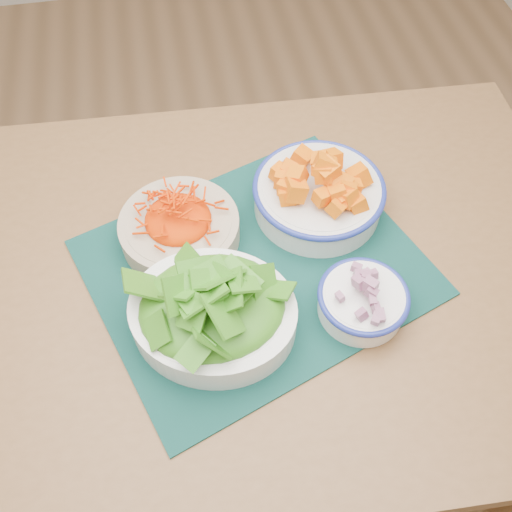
{
  "coord_description": "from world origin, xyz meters",
  "views": [
    {
      "loc": [
        0.1,
        -0.71,
        1.53
      ],
      "look_at": [
        0.2,
        -0.2,
        0.78
      ],
      "focal_mm": 40.0,
      "sensor_mm": 36.0,
      "label": 1
    }
  ],
  "objects_px": {
    "squash_bowl": "(319,188)",
    "onion_bowl": "(363,298)",
    "placemat": "(256,267)",
    "lettuce_bowl": "(212,308)",
    "table": "(237,300)",
    "carrot_bowl": "(179,223)"
  },
  "relations": [
    {
      "from": "placemat",
      "to": "squash_bowl",
      "type": "bearing_deg",
      "value": 19.33
    },
    {
      "from": "onion_bowl",
      "to": "placemat",
      "type": "bearing_deg",
      "value": 142.51
    },
    {
      "from": "placemat",
      "to": "lettuce_bowl",
      "type": "relative_size",
      "value": 1.66
    },
    {
      "from": "lettuce_bowl",
      "to": "onion_bowl",
      "type": "relative_size",
      "value": 1.87
    },
    {
      "from": "carrot_bowl",
      "to": "lettuce_bowl",
      "type": "distance_m",
      "value": 0.18
    },
    {
      "from": "table",
      "to": "lettuce_bowl",
      "type": "bearing_deg",
      "value": -113.28
    },
    {
      "from": "lettuce_bowl",
      "to": "table",
      "type": "bearing_deg",
      "value": 83.65
    },
    {
      "from": "placemat",
      "to": "carrot_bowl",
      "type": "bearing_deg",
      "value": 124.6
    },
    {
      "from": "squash_bowl",
      "to": "onion_bowl",
      "type": "bearing_deg",
      "value": -86.06
    },
    {
      "from": "table",
      "to": "lettuce_bowl",
      "type": "height_order",
      "value": "lettuce_bowl"
    },
    {
      "from": "table",
      "to": "onion_bowl",
      "type": "relative_size",
      "value": 7.59
    },
    {
      "from": "carrot_bowl",
      "to": "onion_bowl",
      "type": "bearing_deg",
      "value": -36.76
    },
    {
      "from": "carrot_bowl",
      "to": "lettuce_bowl",
      "type": "relative_size",
      "value": 0.65
    },
    {
      "from": "table",
      "to": "onion_bowl",
      "type": "height_order",
      "value": "onion_bowl"
    },
    {
      "from": "squash_bowl",
      "to": "placemat",
      "type": "bearing_deg",
      "value": -141.09
    },
    {
      "from": "table",
      "to": "lettuce_bowl",
      "type": "distance_m",
      "value": 0.19
    },
    {
      "from": "placemat",
      "to": "lettuce_bowl",
      "type": "xyz_separation_m",
      "value": [
        -0.08,
        -0.09,
        0.05
      ]
    },
    {
      "from": "table",
      "to": "lettuce_bowl",
      "type": "relative_size",
      "value": 4.05
    },
    {
      "from": "table",
      "to": "carrot_bowl",
      "type": "bearing_deg",
      "value": 138.13
    },
    {
      "from": "carrot_bowl",
      "to": "table",
      "type": "bearing_deg",
      "value": -44.88
    },
    {
      "from": "squash_bowl",
      "to": "onion_bowl",
      "type": "xyz_separation_m",
      "value": [
        0.01,
        -0.22,
        -0.02
      ]
    },
    {
      "from": "placemat",
      "to": "onion_bowl",
      "type": "height_order",
      "value": "onion_bowl"
    }
  ]
}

